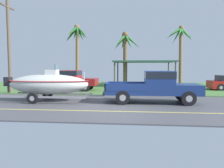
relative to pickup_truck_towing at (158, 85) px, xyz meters
The scene contains 9 objects.
ground 7.84m from the pickup_truck_towing, 106.69° to the left, with size 36.00×22.00×0.11m.
pickup_truck_towing is the anchor object (origin of this frame).
boat_on_trailer 6.74m from the pickup_truck_towing, behind, with size 6.28×2.38×2.28m.
parked_pickup_background 9.22m from the pickup_truck_towing, 140.41° to the left, with size 5.77×2.03×1.83m.
carport_awning 10.96m from the pickup_truck_towing, 92.00° to the left, with size 6.46×4.79×2.78m.
palm_tree_near_left 13.98m from the pickup_truck_towing, 125.60° to the left, with size 2.87×3.29×6.83m.
palm_tree_near_right 14.59m from the pickup_truck_towing, 73.26° to the left, with size 3.36×3.22×6.96m.
palm_tree_mid 10.37m from the pickup_truck_towing, 103.76° to the left, with size 2.97×2.81×5.77m.
utility_pole 12.16m from the pickup_truck_towing, 162.87° to the left, with size 0.24×1.80×7.41m.
Camera 1 is at (0.78, -11.96, 2.10)m, focal length 34.68 mm.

